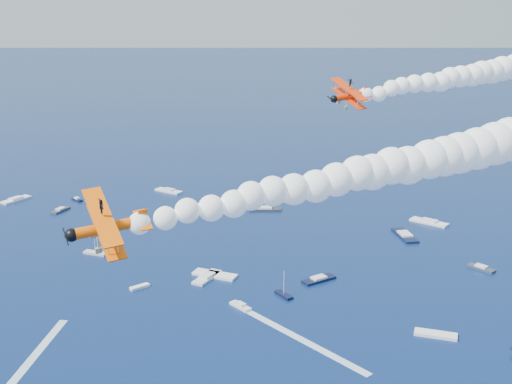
{
  "coord_description": "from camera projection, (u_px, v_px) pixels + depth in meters",
  "views": [
    {
      "loc": [
        -6.88,
        -62.03,
        74.52
      ],
      "look_at": [
        -9.16,
        20.89,
        49.9
      ],
      "focal_mm": 46.29,
      "sensor_mm": 36.0,
      "label": 1
    }
  ],
  "objects": [
    {
      "name": "biplane_lead",
      "position": [
        350.0,
        96.0,
        103.42
      ],
      "size": [
        10.58,
        11.46,
        7.6
      ],
      "primitive_type": null,
      "rotation": [
        -0.34,
        0.07,
        3.68
      ],
      "color": "#F83105"
    },
    {
      "name": "biplane_trail",
      "position": [
        109.0,
        227.0,
        66.23
      ],
      "size": [
        12.24,
        13.57,
        9.28
      ],
      "primitive_type": null,
      "rotation": [
        -0.36,
        0.07,
        3.59
      ],
      "color": "#FF5E05"
    },
    {
      "name": "smoke_trail_lead",
      "position": [
        504.0,
        68.0,
        118.68
      ],
      "size": [
        71.55,
        64.04,
        11.96
      ],
      "primitive_type": null,
      "rotation": [
        0.0,
        0.0,
        3.68
      ],
      "color": "white"
    },
    {
      "name": "smoke_trail_trail",
      "position": [
        393.0,
        167.0,
        78.97
      ],
      "size": [
        71.32,
        57.94,
        11.96
      ],
      "primitive_type": null,
      "rotation": [
        0.0,
        0.0,
        3.59
      ],
      "color": "white"
    },
    {
      "name": "spectator_boats",
      "position": [
        291.0,
        260.0,
        193.44
      ],
      "size": [
        221.95,
        164.83,
        0.7
      ],
      "color": "#323943",
      "rests_on": "ground"
    },
    {
      "name": "boat_wakes",
      "position": [
        56.0,
        362.0,
        139.8
      ],
      "size": [
        131.89,
        44.28,
        0.04
      ],
      "color": "white",
      "rests_on": "ground"
    }
  ]
}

